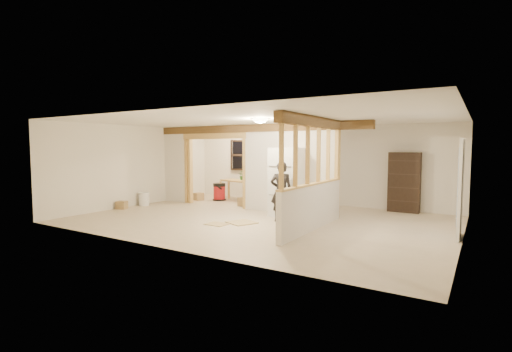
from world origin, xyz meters
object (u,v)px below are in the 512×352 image
Objects in this scene: refrigerator at (286,182)px; bookshelf at (404,182)px; woman at (281,192)px; shop_vac at (219,192)px; work_table at (237,190)px.

refrigerator reaches higher than bookshelf.
woman is at bearing -72.61° from refrigerator.
shop_vac is at bearing 157.35° from refrigerator.
woman is (0.23, -0.72, -0.17)m from refrigerator.
refrigerator is 1.23× the size of woman.
bookshelf is (5.84, 0.89, 0.54)m from shop_vac.
shop_vac is (-3.29, 1.37, -0.61)m from refrigerator.
woman is 3.79m from bookshelf.
woman is at bearing -26.71° from work_table.
woman is at bearing -127.98° from bookshelf.
shop_vac is at bearing -140.27° from work_table.
woman is 3.82m from work_table.
woman is 4.11m from shop_vac.
refrigerator reaches higher than woman.
work_table is at bearing 148.84° from refrigerator.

